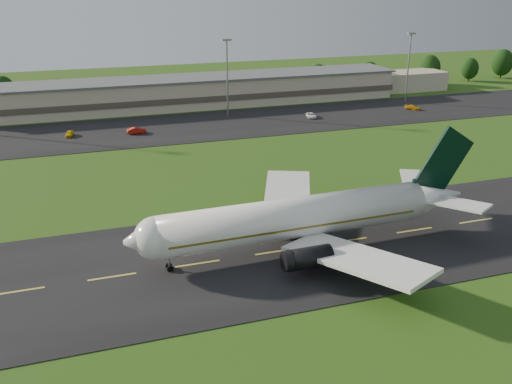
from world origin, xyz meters
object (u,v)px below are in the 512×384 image
object	(u,v)px
service_vehicle_c	(311,115)
service_vehicle_d	(413,107)
terminal	(217,91)
light_mast_east	(409,60)
light_mast_centre	(227,69)
airliner	(301,218)
service_vehicle_a	(70,134)
service_vehicle_b	(137,131)

from	to	relation	value
service_vehicle_c	service_vehicle_d	distance (m)	31.24
terminal	light_mast_east	world-z (taller)	light_mast_east
light_mast_east	light_mast_centre	bearing A→B (deg)	180.00
service_vehicle_c	service_vehicle_d	size ratio (longest dim) A/B	1.01
airliner	service_vehicle_c	xyz separation A→B (m)	(32.97, 71.04, -3.94)
light_mast_centre	light_mast_east	world-z (taller)	same
service_vehicle_a	service_vehicle_d	xyz separation A→B (m)	(92.87, -0.93, -0.01)
airliner	service_vehicle_d	world-z (taller)	airliner
service_vehicle_d	light_mast_centre	bearing A→B (deg)	127.00
terminal	service_vehicle_b	distance (m)	38.34
airliner	service_vehicle_c	size ratio (longest dim) A/B	11.40
service_vehicle_c	service_vehicle_d	bearing A→B (deg)	8.79
service_vehicle_a	service_vehicle_d	size ratio (longest dim) A/B	0.87
terminal	service_vehicle_d	size ratio (longest dim) A/B	32.58
terminal	light_mast_east	size ratio (longest dim) A/B	7.13
light_mast_east	service_vehicle_c	world-z (taller)	light_mast_east
airliner	light_mast_east	size ratio (longest dim) A/B	2.52
service_vehicle_d	light_mast_east	bearing A→B (deg)	27.45
light_mast_east	service_vehicle_b	size ratio (longest dim) A/B	4.48
service_vehicle_b	service_vehicle_d	bearing A→B (deg)	-88.73
service_vehicle_c	light_mast_centre	bearing A→B (deg)	165.58
light_mast_east	service_vehicle_a	size ratio (longest dim) A/B	5.26
airliner	service_vehicle_b	bearing A→B (deg)	99.65
airliner	light_mast_east	bearing A→B (deg)	48.61
service_vehicle_c	airliner	bearing A→B (deg)	-105.79
airliner	terminal	xyz separation A→B (m)	(13.84, 96.16, -0.67)
terminal	light_mast_east	bearing A→B (deg)	-16.80
airliner	service_vehicle_b	distance (m)	70.69
terminal	service_vehicle_c	size ratio (longest dim) A/B	32.25
airliner	light_mast_east	distance (m)	104.93
service_vehicle_a	service_vehicle_c	bearing A→B (deg)	10.60
service_vehicle_d	service_vehicle_a	bearing A→B (deg)	136.41
terminal	light_mast_centre	bearing A→B (deg)	-94.95
service_vehicle_b	airliner	bearing A→B (deg)	-168.98
airliner	service_vehicle_b	size ratio (longest dim) A/B	11.29
airliner	light_mast_east	xyz separation A→B (m)	(67.44, 79.98, 8.08)
terminal	service_vehicle_d	xyz separation A→B (m)	(50.37, -25.29, -3.25)
service_vehicle_b	service_vehicle_d	distance (m)	77.57
service_vehicle_c	service_vehicle_b	bearing A→B (deg)	-168.76
airliner	service_vehicle_c	world-z (taller)	airliner
light_mast_centre	service_vehicle_b	size ratio (longest dim) A/B	4.48
airliner	light_mast_centre	size ratio (longest dim) A/B	2.52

